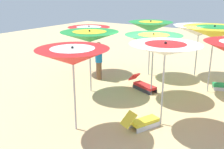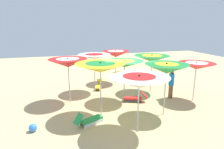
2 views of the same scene
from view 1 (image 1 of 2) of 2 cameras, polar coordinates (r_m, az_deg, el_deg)
name	(u,v)px [view 1 (image 1 of 2)]	position (r m, az deg, el deg)	size (l,w,h in m)	color
ground	(155,95)	(10.06, 9.31, -4.32)	(35.44, 35.44, 0.04)	#D1B57F
beach_umbrella_0	(89,31)	(12.25, -5.00, 9.44)	(1.93, 1.93, 2.19)	#B2B2B7
beach_umbrella_1	(90,37)	(9.70, -4.87, 8.19)	(2.13, 2.13, 2.36)	#B2B2B7
beach_umbrella_2	(73,56)	(6.86, -8.49, 3.91)	(1.92, 1.92, 2.37)	#B2B2B7
beach_umbrella_3	(150,27)	(11.83, 8.33, 10.24)	(1.93, 1.93, 2.48)	#B2B2B7
beach_umbrella_4	(153,39)	(9.40, 8.97, 7.50)	(2.03, 2.03, 2.31)	#B2B2B7
beach_umbrella_5	(165,49)	(7.18, 11.44, 5.37)	(1.95, 1.95, 2.44)	#B2B2B7
beach_umbrella_6	(199,30)	(12.23, 18.29, 9.04)	(2.25, 2.25, 2.32)	#B2B2B7
beach_umbrella_7	(214,32)	(10.25, 21.24, 8.54)	(2.21, 2.21, 2.54)	#B2B2B7
lounger_0	(142,121)	(7.56, 6.52, -10.07)	(0.78, 1.21, 0.58)	silver
lounger_2	(143,85)	(10.35, 6.77, -2.26)	(1.34, 0.80, 0.55)	#333338
beachgoer_0	(99,60)	(11.34, -2.88, 3.14)	(0.30, 0.30, 1.65)	brown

